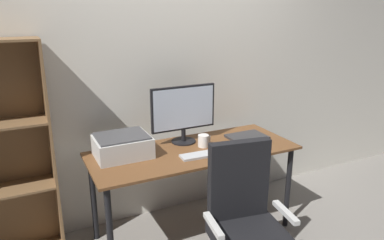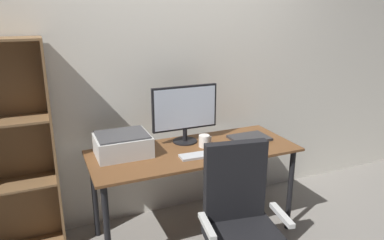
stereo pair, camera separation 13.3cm
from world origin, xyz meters
TOP-DOWN VIEW (x-y plane):
  - ground_plane at (0.00, 0.00)m, footprint 12.00×12.00m
  - back_wall at (0.00, 0.50)m, footprint 6.40×0.10m
  - desk at (0.00, 0.00)m, footprint 1.62×0.66m
  - monitor at (0.00, 0.19)m, footprint 0.55×0.20m
  - keyboard at (-0.02, -0.14)m, footprint 0.29×0.12m
  - mouse at (0.17, -0.13)m, footprint 0.08×0.11m
  - coffee_mug at (0.10, 0.03)m, footprint 0.10×0.09m
  - laptop at (0.52, 0.03)m, footprint 0.32×0.23m
  - printer at (-0.53, 0.13)m, footprint 0.40×0.34m
  - office_chair at (-0.00, -0.74)m, footprint 0.55×0.54m

SIDE VIEW (x-z plane):
  - ground_plane at x=0.00m, z-range 0.00..0.00m
  - office_chair at x=0.00m, z-range -0.05..0.96m
  - desk at x=0.00m, z-range 0.28..1.02m
  - keyboard at x=-0.02m, z-range 0.74..0.76m
  - laptop at x=0.52m, z-range 0.74..0.76m
  - mouse at x=0.17m, z-range 0.74..0.77m
  - coffee_mug at x=0.10m, z-range 0.74..0.84m
  - printer at x=-0.53m, z-range 0.74..0.90m
  - monitor at x=0.00m, z-range 0.77..1.24m
  - back_wall at x=0.00m, z-range 0.00..2.60m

